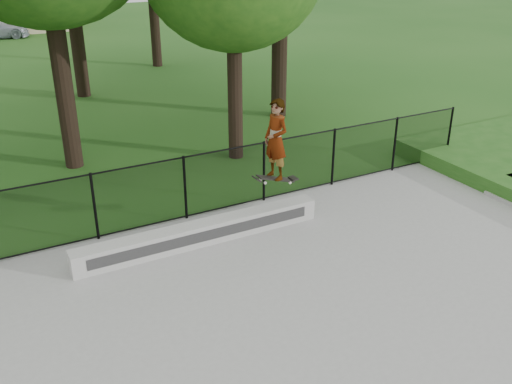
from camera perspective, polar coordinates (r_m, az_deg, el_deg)
concrete_slab at (r=8.74m, az=8.58°, el=-18.45°), size 14.00×12.00×0.06m
grind_ledge at (r=11.87m, az=-5.49°, el=-4.09°), size 5.34×0.40×0.46m
skater_airborne at (r=11.55m, az=2.01°, el=5.10°), size 0.81×0.67×1.87m
chainlink_fence at (r=12.70m, az=-7.11°, el=0.43°), size 16.06×0.06×1.50m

